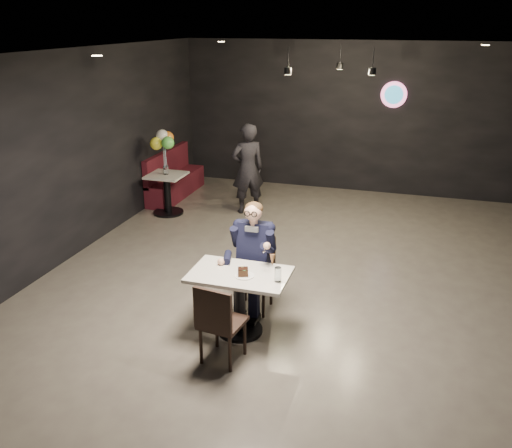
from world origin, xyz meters
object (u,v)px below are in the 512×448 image
(chair_far, at_px, (254,275))
(passerby, at_px, (248,169))
(chair_near, at_px, (223,321))
(sundae_glass, at_px, (278,274))
(balloon_vase, at_px, (166,170))
(side_table, at_px, (167,193))
(booth_bench, at_px, (175,174))
(seated_man, at_px, (254,256))
(main_table, at_px, (240,303))

(chair_far, xyz_separation_m, passerby, (-1.18, 3.41, 0.37))
(chair_near, bearing_deg, chair_far, 97.99)
(passerby, bearing_deg, sundae_glass, 77.16)
(chair_far, distance_m, balloon_vase, 3.89)
(sundae_glass, bearing_deg, side_table, 130.57)
(chair_far, height_order, balloon_vase, chair_far)
(booth_bench, xyz_separation_m, passerby, (1.69, -0.49, 0.37))
(seated_man, xyz_separation_m, balloon_vase, (-2.56, 2.90, 0.11))
(sundae_glass, xyz_separation_m, side_table, (-3.02, 3.53, -0.43))
(seated_man, distance_m, sundae_glass, 0.78)
(balloon_vase, bearing_deg, passerby, 20.20)
(chair_near, height_order, sundae_glass, chair_near)
(main_table, height_order, balloon_vase, balloon_vase)
(sundae_glass, distance_m, booth_bench, 5.63)
(seated_man, bearing_deg, chair_near, -90.00)
(chair_near, distance_m, side_table, 4.76)
(sundae_glass, bearing_deg, main_table, 170.70)
(seated_man, distance_m, side_table, 3.88)
(chair_far, xyz_separation_m, seated_man, (0.00, 0.00, 0.26))
(main_table, distance_m, seated_man, 0.65)
(chair_near, xyz_separation_m, booth_bench, (-2.86, 5.01, 0.00))
(side_table, distance_m, passerby, 1.54)
(main_table, height_order, side_table, side_table)
(seated_man, relative_size, side_table, 1.80)
(chair_near, distance_m, passerby, 4.68)
(chair_far, height_order, seated_man, seated_man)
(seated_man, distance_m, balloon_vase, 3.87)
(chair_far, distance_m, chair_near, 1.11)
(passerby, bearing_deg, chair_near, 69.70)
(seated_man, bearing_deg, sundae_glass, -53.73)
(main_table, bearing_deg, sundae_glass, -9.30)
(seated_man, xyz_separation_m, booth_bench, (-2.86, 3.90, -0.26))
(sundae_glass, xyz_separation_m, balloon_vase, (-3.02, 3.53, -0.01))
(chair_far, xyz_separation_m, side_table, (-2.56, 2.90, -0.06))
(chair_near, bearing_deg, passerby, 112.57)
(chair_near, bearing_deg, side_table, 130.56)
(balloon_vase, bearing_deg, main_table, -53.43)
(chair_near, relative_size, side_table, 1.15)
(chair_far, xyz_separation_m, booth_bench, (-2.86, 3.90, 0.00))
(sundae_glass, bearing_deg, chair_near, -133.53)
(main_table, bearing_deg, passerby, 106.53)
(booth_bench, relative_size, passerby, 1.12)
(balloon_vase, bearing_deg, sundae_glass, -49.43)
(booth_bench, distance_m, passerby, 1.79)
(booth_bench, bearing_deg, balloon_vase, -73.30)
(main_table, distance_m, booth_bench, 5.29)
(chair_far, height_order, side_table, chair_far)
(side_table, bearing_deg, chair_near, -57.44)
(booth_bench, height_order, passerby, passerby)
(sundae_glass, bearing_deg, passerby, 112.04)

